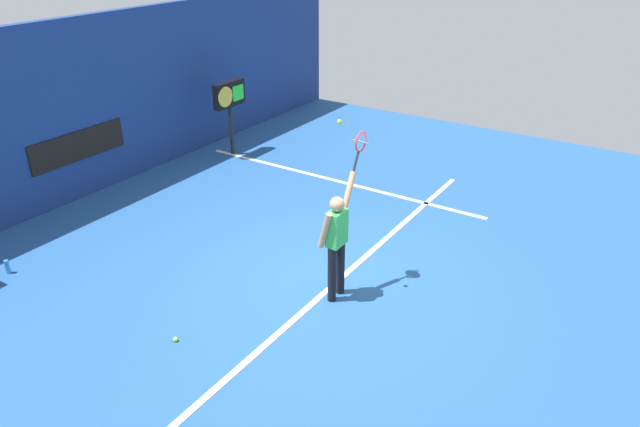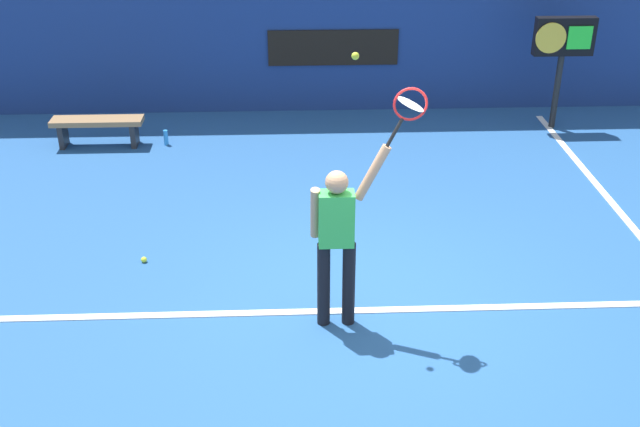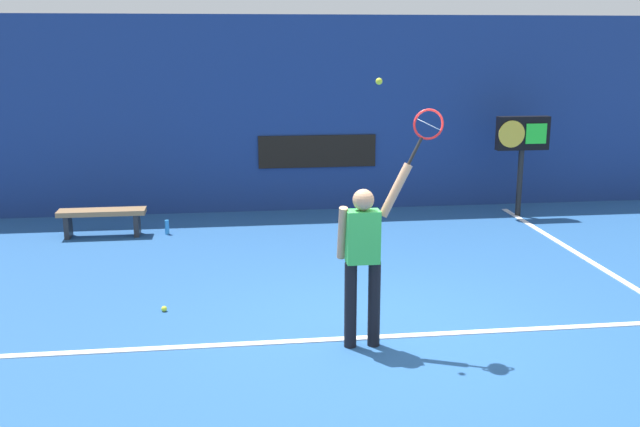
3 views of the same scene
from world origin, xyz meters
name	(u,v)px [view 2 (image 2 of 3)]	position (x,y,z in m)	size (l,w,h in m)	color
ground_plane	(364,300)	(0.00, 0.00, 0.00)	(18.00, 18.00, 0.00)	#23518C
back_wall	(333,6)	(0.00, 6.08, 1.79)	(18.00, 0.20, 3.59)	navy
sponsor_banner_center	(333,48)	(0.00, 5.96, 1.11)	(2.20, 0.03, 0.60)	black
court_baseline	(366,310)	(0.00, -0.21, 0.01)	(10.00, 0.10, 0.01)	white
court_sideline	(617,209)	(3.52, 2.00, 0.01)	(0.10, 7.00, 0.01)	white
tennis_player	(337,236)	(-0.32, -0.40, 1.01)	(0.74, 0.31, 1.95)	black
tennis_racket	(409,108)	(0.30, -0.40, 2.30)	(0.42, 0.27, 0.62)	black
tennis_ball	(355,56)	(-0.18, -0.33, 2.75)	(0.07, 0.07, 0.07)	#CCE033
scoreboard_clock	(563,42)	(3.58, 5.00, 1.43)	(0.96, 0.20, 1.82)	black
court_bench	(98,125)	(-3.73, 4.49, 0.34)	(1.40, 0.36, 0.45)	olive
water_bottle	(166,138)	(-2.70, 4.49, 0.12)	(0.07, 0.07, 0.24)	#338CD8
spare_ball	(144,260)	(-2.48, 0.89, 0.03)	(0.07, 0.07, 0.07)	#CCE033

